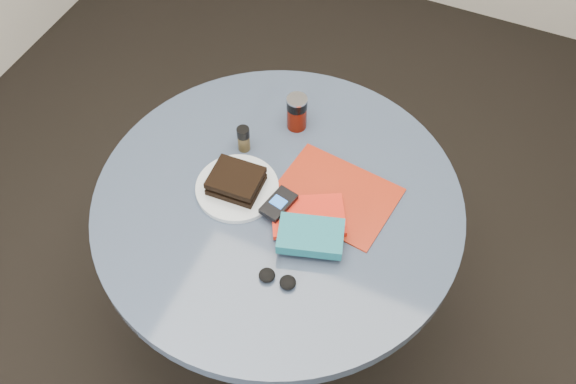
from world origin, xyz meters
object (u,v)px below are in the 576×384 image
at_px(red_book, 308,216).
at_px(headphones, 277,279).
at_px(table, 279,232).
at_px(pepper_grinder, 244,139).
at_px(soda_can, 297,112).
at_px(mp3_player, 279,204).
at_px(plate, 237,188).
at_px(magazine, 335,195).
at_px(sandwich, 236,181).
at_px(novel, 311,236).

relative_size(red_book, headphones, 1.93).
relative_size(table, pepper_grinder, 12.17).
xyz_separation_m(soda_can, mp3_player, (0.08, -0.30, -0.03)).
bearing_deg(headphones, table, 114.42).
distance_m(plate, headphones, 0.30).
height_order(table, magazine, magazine).
bearing_deg(sandwich, plate, 14.63).
height_order(magazine, headphones, headphones).
height_order(plate, pepper_grinder, pepper_grinder).
relative_size(plate, headphones, 2.29).
distance_m(magazine, headphones, 0.30).
distance_m(pepper_grinder, novel, 0.37).
bearing_deg(plate, soda_can, 79.20).
bearing_deg(mp3_player, pepper_grinder, 139.06).
xyz_separation_m(mp3_player, headphones, (0.09, -0.19, -0.02)).
relative_size(magazine, novel, 1.89).
bearing_deg(table, novel, -34.72).
bearing_deg(mp3_player, novel, -27.67).
bearing_deg(red_book, magazine, 41.91).
bearing_deg(magazine, pepper_grinder, 178.18).
height_order(plate, mp3_player, mp3_player).
distance_m(table, plate, 0.21).
bearing_deg(headphones, pepper_grinder, 127.13).
distance_m(sandwich, soda_can, 0.29).
xyz_separation_m(table, mp3_player, (0.02, -0.03, 0.19)).
bearing_deg(novel, pepper_grinder, 127.13).
height_order(magazine, novel, novel).
xyz_separation_m(plate, magazine, (0.25, 0.09, -0.00)).
bearing_deg(magazine, novel, -83.22).
bearing_deg(table, magazine, 28.72).
xyz_separation_m(pepper_grinder, mp3_player, (0.18, -0.15, -0.01)).
distance_m(sandwich, headphones, 0.30).
bearing_deg(headphones, red_book, 90.83).
distance_m(magazine, red_book, 0.11).
distance_m(red_book, headphones, 0.20).
xyz_separation_m(soda_can, pepper_grinder, (-0.10, -0.14, -0.01)).
relative_size(red_book, novel, 1.15).
bearing_deg(plate, sandwich, -165.37).
distance_m(plate, soda_can, 0.29).
bearing_deg(soda_can, pepper_grinder, -125.56).
distance_m(table, mp3_player, 0.20).
xyz_separation_m(soda_can, red_book, (0.16, -0.29, -0.04)).
relative_size(magazine, headphones, 3.16).
height_order(pepper_grinder, red_book, pepper_grinder).
bearing_deg(plate, red_book, -2.69).
height_order(table, red_book, red_book).
bearing_deg(red_book, table, 137.85).
height_order(sandwich, red_book, sandwich).
relative_size(table, mp3_player, 9.09).
bearing_deg(sandwich, red_book, -2.58).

